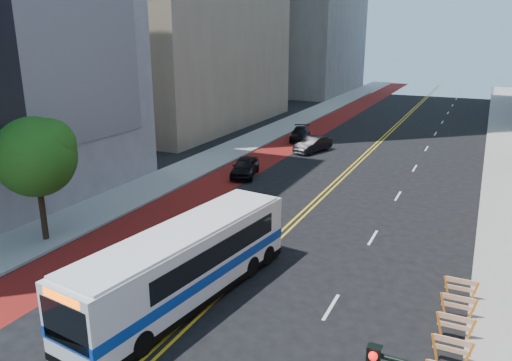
{
  "coord_description": "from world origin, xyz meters",
  "views": [
    {
      "loc": [
        9.7,
        -11.96,
        11.07
      ],
      "look_at": [
        0.42,
        8.0,
        4.41
      ],
      "focal_mm": 35.0,
      "sensor_mm": 36.0,
      "label": 1
    }
  ],
  "objects_px": {
    "car_b": "(313,144)",
    "street_tree": "(37,154)",
    "transit_bus": "(187,262)",
    "car_a": "(245,167)",
    "car_c": "(300,134)"
  },
  "relations": [
    {
      "from": "car_b",
      "to": "street_tree",
      "type": "bearing_deg",
      "value": -86.42
    },
    {
      "from": "transit_bus",
      "to": "car_a",
      "type": "relative_size",
      "value": 2.77
    },
    {
      "from": "transit_bus",
      "to": "car_c",
      "type": "distance_m",
      "value": 32.92
    },
    {
      "from": "street_tree",
      "to": "transit_bus",
      "type": "distance_m",
      "value": 10.93
    },
    {
      "from": "car_a",
      "to": "car_b",
      "type": "relative_size",
      "value": 1.0
    },
    {
      "from": "transit_bus",
      "to": "car_c",
      "type": "height_order",
      "value": "transit_bus"
    },
    {
      "from": "car_a",
      "to": "car_c",
      "type": "height_order",
      "value": "car_a"
    },
    {
      "from": "transit_bus",
      "to": "car_b",
      "type": "height_order",
      "value": "transit_bus"
    },
    {
      "from": "street_tree",
      "to": "car_a",
      "type": "distance_m",
      "value": 17.01
    },
    {
      "from": "car_a",
      "to": "car_b",
      "type": "bearing_deg",
      "value": 63.07
    },
    {
      "from": "transit_bus",
      "to": "car_b",
      "type": "bearing_deg",
      "value": 105.38
    },
    {
      "from": "street_tree",
      "to": "car_c",
      "type": "height_order",
      "value": "street_tree"
    },
    {
      "from": "street_tree",
      "to": "transit_bus",
      "type": "relative_size",
      "value": 0.55
    },
    {
      "from": "car_b",
      "to": "transit_bus",
      "type": "bearing_deg",
      "value": -64.68
    },
    {
      "from": "car_b",
      "to": "car_a",
      "type": "bearing_deg",
      "value": -85.15
    }
  ]
}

